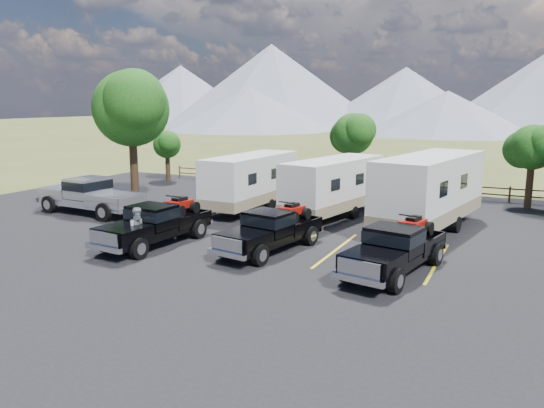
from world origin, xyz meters
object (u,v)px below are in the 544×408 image
at_px(trailer_left, 251,181).
at_px(person_b, 139,230).
at_px(rig_center, 271,229).
at_px(rig_right, 396,248).
at_px(trailer_center, 334,187).
at_px(tree_big_nw, 131,109).
at_px(rig_left, 156,223).
at_px(person_a, 171,221).
at_px(trailer_right, 430,191).
at_px(pickup_silver, 90,195).

xyz_separation_m(trailer_left, person_b, (0.02, -9.54, -0.68)).
xyz_separation_m(rig_center, person_b, (-4.60, -2.59, 0.04)).
bearing_deg(rig_right, trailer_center, 133.53).
distance_m(trailer_left, person_b, 9.57).
relative_size(tree_big_nw, rig_left, 1.33).
relative_size(trailer_center, person_b, 4.74).
relative_size(trailer_left, person_b, 4.77).
height_order(tree_big_nw, rig_left, tree_big_nw).
bearing_deg(rig_left, trailer_center, 64.37).
bearing_deg(person_a, trailer_right, -162.56).
bearing_deg(trailer_right, rig_left, -132.10).
bearing_deg(rig_center, pickup_silver, 179.18).
xyz_separation_m(tree_big_nw, person_b, (7.61, -8.83, -4.63)).
xyz_separation_m(person_a, person_b, (0.24, -2.43, 0.14)).
bearing_deg(trailer_right, person_a, -136.32).
bearing_deg(person_b, person_a, 42.29).
xyz_separation_m(trailer_center, pickup_silver, (-12.05, -4.89, -0.58)).
height_order(rig_center, pickup_silver, pickup_silver).
relative_size(rig_left, person_a, 3.72).
bearing_deg(trailer_center, trailer_left, -165.58).
distance_m(tree_big_nw, rig_center, 14.48).
xyz_separation_m(trailer_right, pickup_silver, (-17.03, -4.05, -0.83)).
relative_size(rig_left, trailer_center, 0.67).
xyz_separation_m(rig_right, person_b, (-9.77, -1.94, 0.02)).
relative_size(rig_right, pickup_silver, 0.89).
relative_size(tree_big_nw, rig_center, 1.36).
height_order(tree_big_nw, trailer_left, tree_big_nw).
distance_m(rig_center, pickup_silver, 12.13).
bearing_deg(person_a, rig_right, 161.41).
bearing_deg(rig_left, trailer_right, 42.16).
bearing_deg(trailer_right, trailer_center, -179.10).
bearing_deg(person_b, trailer_right, -10.64).
bearing_deg(rig_left, tree_big_nw, 139.44).
bearing_deg(person_a, trailer_left, -107.55).
height_order(trailer_left, person_a, trailer_left).
bearing_deg(trailer_center, rig_right, -45.77).
relative_size(rig_left, rig_right, 1.00).
xyz_separation_m(rig_left, rig_right, (9.96, 0.58, -0.01)).
bearing_deg(pickup_silver, rig_center, 83.26).
xyz_separation_m(rig_left, rig_center, (4.80, 1.24, -0.04)).
bearing_deg(trailer_right, rig_right, -79.12).
relative_size(rig_left, trailer_left, 0.67).
xyz_separation_m(tree_big_nw, rig_left, (7.41, -7.48, -4.63)).
distance_m(rig_center, person_a, 4.84).
distance_m(rig_left, trailer_right, 12.52).
distance_m(tree_big_nw, trailer_center, 13.00).
xyz_separation_m(pickup_silver, person_a, (7.07, -2.47, -0.22)).
height_order(rig_center, trailer_left, trailer_left).
distance_m(rig_left, trailer_left, 8.22).
bearing_deg(tree_big_nw, trailer_left, 5.36).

